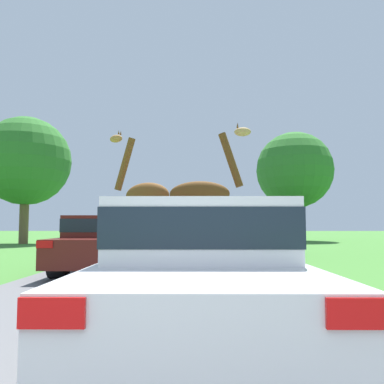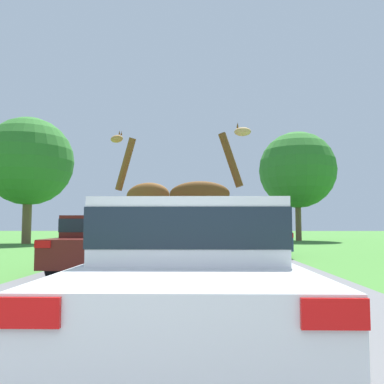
{
  "view_description": "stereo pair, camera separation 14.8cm",
  "coord_description": "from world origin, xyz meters",
  "px_view_note": "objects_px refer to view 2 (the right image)",
  "views": [
    {
      "loc": [
        0.27,
        -0.57,
        1.24
      ],
      "look_at": [
        0.17,
        13.02,
        2.33
      ],
      "focal_mm": 38.0,
      "sensor_mm": 36.0,
      "label": 1
    },
    {
      "loc": [
        0.42,
        -0.57,
        1.24
      ],
      "look_at": [
        0.17,
        13.02,
        2.33
      ],
      "focal_mm": 38.0,
      "sensor_mm": 36.0,
      "label": 2
    }
  ],
  "objects_px": {
    "giraffe_companion": "(145,196)",
    "tree_centre_back": "(29,162)",
    "car_queue_right": "(104,242)",
    "car_verge_right": "(258,237)",
    "car_far_ahead": "(156,233)",
    "car_lead_maroon": "(190,269)",
    "tree_left_edge": "(297,170)",
    "car_queue_left": "(225,231)",
    "giraffe_near_road": "(203,196)"
  },
  "relations": [
    {
      "from": "giraffe_companion",
      "to": "tree_left_edge",
      "type": "relative_size",
      "value": 0.57
    },
    {
      "from": "car_verge_right",
      "to": "car_queue_right",
      "type": "bearing_deg",
      "value": -127.74
    },
    {
      "from": "tree_left_edge",
      "to": "tree_centre_back",
      "type": "bearing_deg",
      "value": -164.11
    },
    {
      "from": "car_far_ahead",
      "to": "car_verge_right",
      "type": "bearing_deg",
      "value": -51.59
    },
    {
      "from": "car_queue_left",
      "to": "giraffe_near_road",
      "type": "bearing_deg",
      "value": -96.37
    },
    {
      "from": "car_queue_left",
      "to": "tree_left_edge",
      "type": "bearing_deg",
      "value": 25.86
    },
    {
      "from": "giraffe_near_road",
      "to": "car_verge_right",
      "type": "xyz_separation_m",
      "value": [
        2.35,
        3.7,
        -1.45
      ]
    },
    {
      "from": "giraffe_near_road",
      "to": "tree_centre_back",
      "type": "xyz_separation_m",
      "value": [
        -11.41,
        12.78,
        3.21
      ]
    },
    {
      "from": "giraffe_near_road",
      "to": "tree_left_edge",
      "type": "xyz_separation_m",
      "value": [
        7.56,
        18.18,
        3.33
      ]
    },
    {
      "from": "giraffe_companion",
      "to": "tree_centre_back",
      "type": "height_order",
      "value": "tree_centre_back"
    },
    {
      "from": "car_far_ahead",
      "to": "tree_left_edge",
      "type": "distance_m",
      "value": 13.93
    },
    {
      "from": "car_queue_right",
      "to": "car_lead_maroon",
      "type": "bearing_deg",
      "value": -69.38
    },
    {
      "from": "car_queue_left",
      "to": "car_verge_right",
      "type": "distance_m",
      "value": 11.66
    },
    {
      "from": "car_verge_right",
      "to": "giraffe_near_road",
      "type": "bearing_deg",
      "value": -122.45
    },
    {
      "from": "giraffe_near_road",
      "to": "car_verge_right",
      "type": "relative_size",
      "value": 0.99
    },
    {
      "from": "tree_centre_back",
      "to": "car_far_ahead",
      "type": "bearing_deg",
      "value": -17.64
    },
    {
      "from": "giraffe_companion",
      "to": "car_lead_maroon",
      "type": "bearing_deg",
      "value": -144.8
    },
    {
      "from": "giraffe_near_road",
      "to": "car_queue_right",
      "type": "distance_m",
      "value": 4.11
    },
    {
      "from": "car_far_ahead",
      "to": "giraffe_companion",
      "type": "bearing_deg",
      "value": -86.89
    },
    {
      "from": "car_queue_right",
      "to": "car_verge_right",
      "type": "xyz_separation_m",
      "value": [
        5.02,
        6.49,
        -0.04
      ]
    },
    {
      "from": "tree_left_edge",
      "to": "giraffe_near_road",
      "type": "bearing_deg",
      "value": -112.59
    },
    {
      "from": "giraffe_companion",
      "to": "tree_centre_back",
      "type": "distance_m",
      "value": 14.96
    },
    {
      "from": "car_queue_left",
      "to": "car_far_ahead",
      "type": "distance_m",
      "value": 6.9
    },
    {
      "from": "giraffe_near_road",
      "to": "tree_left_edge",
      "type": "bearing_deg",
      "value": 162.93
    },
    {
      "from": "giraffe_near_road",
      "to": "car_queue_left",
      "type": "distance_m",
      "value": 15.5
    },
    {
      "from": "car_lead_maroon",
      "to": "tree_left_edge",
      "type": "distance_m",
      "value": 28.93
    },
    {
      "from": "giraffe_companion",
      "to": "tree_left_edge",
      "type": "bearing_deg",
      "value": -5.23
    },
    {
      "from": "car_verge_right",
      "to": "tree_left_edge",
      "type": "xyz_separation_m",
      "value": [
        5.21,
        14.48,
        4.78
      ]
    },
    {
      "from": "car_far_ahead",
      "to": "tree_centre_back",
      "type": "xyz_separation_m",
      "value": [
        -8.78,
        2.79,
        4.66
      ]
    },
    {
      "from": "car_verge_right",
      "to": "giraffe_companion",
      "type": "bearing_deg",
      "value": -153.37
    },
    {
      "from": "tree_centre_back",
      "to": "car_queue_right",
      "type": "bearing_deg",
      "value": -60.68
    },
    {
      "from": "car_lead_maroon",
      "to": "car_verge_right",
      "type": "bearing_deg",
      "value": 78.75
    },
    {
      "from": "car_far_ahead",
      "to": "tree_left_edge",
      "type": "height_order",
      "value": "tree_left_edge"
    },
    {
      "from": "car_lead_maroon",
      "to": "tree_left_edge",
      "type": "xyz_separation_m",
      "value": [
        7.79,
        27.46,
        4.74
      ]
    },
    {
      "from": "car_lead_maroon",
      "to": "car_verge_right",
      "type": "distance_m",
      "value": 13.23
    },
    {
      "from": "giraffe_companion",
      "to": "tree_centre_back",
      "type": "xyz_separation_m",
      "value": [
        -9.25,
        11.35,
        3.1
      ]
    },
    {
      "from": "giraffe_companion",
      "to": "car_far_ahead",
      "type": "height_order",
      "value": "giraffe_companion"
    },
    {
      "from": "car_queue_right",
      "to": "car_queue_left",
      "type": "xyz_separation_m",
      "value": [
        4.38,
        18.13,
        0.04
      ]
    },
    {
      "from": "car_verge_right",
      "to": "tree_centre_back",
      "type": "distance_m",
      "value": 17.14
    },
    {
      "from": "giraffe_near_road",
      "to": "tree_centre_back",
      "type": "bearing_deg",
      "value": -132.71
    },
    {
      "from": "giraffe_companion",
      "to": "giraffe_near_road",
      "type": "bearing_deg",
      "value": -98.49
    },
    {
      "from": "car_lead_maroon",
      "to": "car_queue_left",
      "type": "bearing_deg",
      "value": 85.49
    },
    {
      "from": "giraffe_near_road",
      "to": "car_far_ahead",
      "type": "xyz_separation_m",
      "value": [
        -2.63,
        9.99,
        -1.45
      ]
    },
    {
      "from": "car_lead_maroon",
      "to": "giraffe_near_road",
      "type": "bearing_deg",
      "value": 88.58
    },
    {
      "from": "giraffe_near_road",
      "to": "tree_centre_back",
      "type": "distance_m",
      "value": 17.43
    },
    {
      "from": "car_queue_right",
      "to": "car_far_ahead",
      "type": "xyz_separation_m",
      "value": [
        0.04,
        12.78,
        -0.04
      ]
    },
    {
      "from": "giraffe_companion",
      "to": "car_verge_right",
      "type": "distance_m",
      "value": 5.29
    },
    {
      "from": "giraffe_companion",
      "to": "car_lead_maroon",
      "type": "relative_size",
      "value": 1.08
    },
    {
      "from": "car_queue_left",
      "to": "car_far_ahead",
      "type": "bearing_deg",
      "value": -129.06
    },
    {
      "from": "giraffe_companion",
      "to": "tree_centre_back",
      "type": "bearing_deg",
      "value": 64.11
    }
  ]
}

